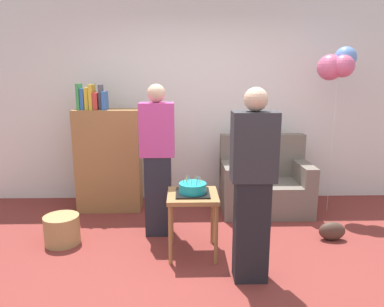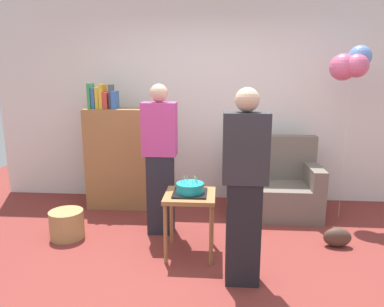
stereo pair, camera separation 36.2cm
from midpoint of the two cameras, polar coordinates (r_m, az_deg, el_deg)
The scene contains 11 objects.
ground_plane at distance 3.42m, azimuth -0.08°, elevation -17.94°, with size 8.00×8.00×0.00m, color maroon.
wall_back at distance 5.02m, azimuth -0.65°, elevation 8.07°, with size 6.00×0.10×2.70m, color silver.
couch at distance 4.72m, azimuth 9.17°, elevation -4.88°, with size 1.10×0.70×0.96m.
bookshelf at distance 4.77m, azimuth -15.16°, elevation -0.70°, with size 0.80×0.36×1.61m.
side_table at distance 3.50m, azimuth -2.88°, elevation -7.86°, with size 0.48×0.48×0.61m.
birthday_cake at distance 3.45m, azimuth -2.91°, elevation -5.61°, with size 0.32×0.32×0.17m.
person_blowing_candles at distance 3.88m, azimuth -8.09°, elevation -1.07°, with size 0.36×0.22×1.63m.
person_holding_cake at distance 2.98m, azimuth 6.10°, elevation -5.14°, with size 0.36×0.22×1.63m.
wicker_basket at distance 4.12m, azimuth -22.21°, elevation -11.08°, with size 0.36×0.36×0.30m, color #A88451.
handbag at distance 4.13m, azimuth 18.81°, elevation -11.50°, with size 0.28×0.14×0.20m, color #473328.
balloon_bunch at distance 4.70m, azimuth 19.91°, elevation 13.03°, with size 0.46×0.37×2.05m.
Camera 1 is at (-0.25, -2.96, 1.73)m, focal length 33.93 mm.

